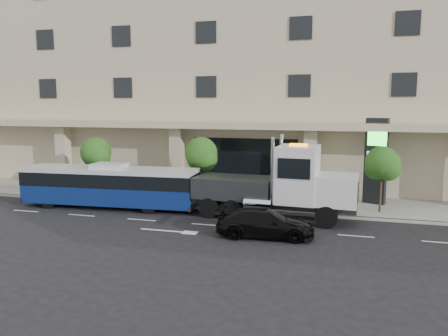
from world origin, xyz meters
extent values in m
plane|color=black|center=(0.00, 0.00, 0.00)|extent=(120.00, 120.00, 0.00)
cube|color=gray|center=(0.00, 5.00, 0.07)|extent=(120.00, 6.00, 0.15)
cube|color=gray|center=(0.00, 2.00, 0.07)|extent=(120.00, 0.30, 0.15)
cube|color=#C0AE90|center=(0.00, 15.50, 10.00)|extent=(60.00, 15.00, 20.00)
cube|color=#C0AE90|center=(0.00, 6.80, 5.20)|extent=(60.00, 2.80, 0.50)
cube|color=black|center=(0.00, 7.97, 2.15)|extent=(8.00, 0.12, 4.00)
cube|color=#C0AE90|center=(-15.00, 6.80, 2.60)|extent=(0.90, 0.90, 4.90)
cube|color=#C0AE90|center=(-5.00, 6.80, 2.60)|extent=(0.90, 0.90, 4.90)
cube|color=#C0AE90|center=(5.00, 6.80, 2.60)|extent=(0.90, 0.90, 4.90)
cylinder|color=#422B19|center=(-10.00, 3.60, 1.55)|extent=(0.14, 0.14, 2.80)
sphere|color=#254714|center=(-10.00, 3.60, 3.27)|extent=(2.20, 2.20, 2.20)
sphere|color=#254714|center=(-9.65, 3.40, 2.95)|extent=(1.65, 1.65, 1.65)
sphere|color=#254714|center=(-10.30, 3.80, 2.87)|extent=(1.54, 1.54, 1.54)
cylinder|color=#422B19|center=(-2.00, 3.60, 1.62)|extent=(0.14, 0.14, 2.94)
sphere|color=#254714|center=(-2.00, 3.60, 3.43)|extent=(2.20, 2.20, 2.20)
sphere|color=#254714|center=(-1.65, 3.40, 3.09)|extent=(1.65, 1.65, 1.65)
sphere|color=#254714|center=(-2.30, 3.80, 3.01)|extent=(1.54, 1.54, 1.54)
cylinder|color=#422B19|center=(9.50, 3.60, 1.51)|extent=(0.14, 0.14, 2.73)
sphere|color=#254714|center=(9.50, 3.60, 3.19)|extent=(2.00, 2.00, 2.00)
sphere|color=#254714|center=(9.85, 3.40, 2.88)|extent=(1.50, 1.50, 1.50)
sphere|color=#254714|center=(9.20, 3.80, 2.80)|extent=(1.40, 1.40, 1.40)
cylinder|color=black|center=(-11.07, -0.48, 0.48)|extent=(0.97, 0.34, 0.96)
cylinder|color=black|center=(-11.19, 1.53, 0.48)|extent=(0.97, 0.34, 0.96)
cylinder|color=black|center=(-4.20, -0.06, 0.48)|extent=(0.97, 0.34, 0.96)
cylinder|color=black|center=(-4.32, 1.94, 0.48)|extent=(0.97, 0.34, 0.96)
cube|color=navy|center=(-7.31, 0.75, 0.91)|extent=(11.60, 3.08, 1.15)
cube|color=black|center=(-7.31, 0.75, 1.91)|extent=(11.60, 3.12, 0.86)
cube|color=silver|center=(-7.31, 0.75, 2.49)|extent=(11.60, 3.08, 0.29)
cube|color=silver|center=(-7.31, 0.75, 2.77)|extent=(2.19, 1.65, 0.29)
cube|color=#2D3033|center=(-12.99, 0.41, 0.43)|extent=(0.28, 2.40, 0.29)
cube|color=#2D3033|center=(-1.63, 1.10, 0.43)|extent=(0.28, 2.40, 0.29)
cube|color=#2D3033|center=(3.36, 0.93, 0.89)|extent=(9.50, 1.66, 0.44)
cube|color=silver|center=(6.96, 0.72, 1.95)|extent=(2.37, 2.68, 1.67)
cube|color=silver|center=(8.07, 0.65, 1.95)|extent=(0.21, 2.23, 1.33)
cube|color=silver|center=(4.74, 0.84, 2.72)|extent=(2.38, 2.91, 3.23)
cube|color=black|center=(5.80, 0.78, 3.23)|extent=(0.24, 2.45, 1.33)
cylinder|color=silver|center=(3.45, -0.31, 3.00)|extent=(0.21, 0.21, 3.78)
cylinder|color=silver|center=(3.59, 2.14, 3.00)|extent=(0.21, 0.21, 3.78)
cube|color=#2D3033|center=(0.97, 1.07, 1.72)|extent=(4.82, 2.94, 1.22)
cube|color=#2D3033|center=(-1.70, 1.22, 1.06)|extent=(1.79, 0.41, 0.24)
cube|color=#2D3033|center=(-2.36, 1.26, 0.61)|extent=(0.39, 2.01, 0.20)
cube|color=orange|center=(4.74, 0.84, 4.39)|extent=(1.02, 0.45, 0.16)
cylinder|color=black|center=(6.45, -0.42, 0.61)|extent=(1.24, 0.43, 1.22)
cylinder|color=black|center=(6.59, 1.91, 0.61)|extent=(1.24, 0.43, 1.22)
cylinder|color=black|center=(1.12, -0.11, 0.61)|extent=(1.24, 0.43, 1.22)
cylinder|color=black|center=(1.26, 2.22, 0.61)|extent=(1.24, 0.43, 1.22)
cylinder|color=black|center=(-0.32, -0.03, 0.61)|extent=(1.24, 0.43, 1.22)
cylinder|color=black|center=(-0.18, 2.30, 0.61)|extent=(1.24, 0.43, 1.22)
imported|color=black|center=(3.51, -2.85, 0.72)|extent=(5.09, 2.40, 1.43)
cube|color=black|center=(9.30, 5.97, 2.98)|extent=(1.49, 0.95, 5.66)
cube|color=#25E22D|center=(9.30, 5.70, 4.49)|extent=(1.16, 0.50, 0.94)
cube|color=silver|center=(9.30, 5.70, 3.36)|extent=(1.16, 0.50, 0.57)
cube|color=#262628|center=(9.30, 5.70, 5.34)|extent=(1.16, 0.50, 0.38)
camera|label=1|loc=(7.20, -24.09, 6.66)|focal=35.00mm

